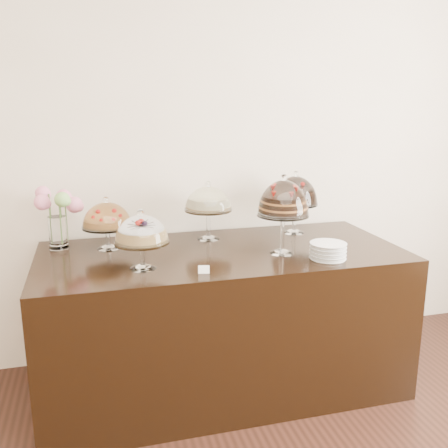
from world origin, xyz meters
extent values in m
cube|color=beige|center=(0.00, 3.00, 1.50)|extent=(5.00, 0.04, 3.00)
cube|color=black|center=(-0.11, 2.45, 0.45)|extent=(2.20, 1.00, 0.90)
cone|color=white|center=(-0.61, 2.24, 0.91)|extent=(0.15, 0.15, 0.02)
cylinder|color=white|center=(-0.61, 2.24, 0.98)|extent=(0.03, 0.03, 0.12)
cylinder|color=white|center=(-0.61, 2.24, 1.05)|extent=(0.30, 0.30, 0.01)
cylinder|color=tan|center=(-0.61, 2.24, 1.09)|extent=(0.23, 0.23, 0.06)
sphere|color=red|center=(-0.55, 2.26, 1.13)|extent=(0.02, 0.02, 0.02)
sphere|color=red|center=(-0.66, 2.28, 1.13)|extent=(0.02, 0.02, 0.02)
sphere|color=red|center=(-0.63, 2.18, 1.13)|extent=(0.02, 0.02, 0.02)
sphere|color=white|center=(-0.61, 2.24, 1.21)|extent=(0.04, 0.04, 0.04)
cone|color=white|center=(0.23, 2.31, 0.91)|extent=(0.15, 0.15, 0.02)
cylinder|color=white|center=(0.23, 2.31, 1.03)|extent=(0.03, 0.03, 0.21)
cylinder|color=white|center=(0.23, 2.31, 1.14)|extent=(0.31, 0.31, 0.01)
cylinder|color=black|center=(0.23, 2.31, 1.19)|extent=(0.22, 0.22, 0.10)
sphere|color=red|center=(0.28, 2.33, 1.25)|extent=(0.02, 0.02, 0.02)
sphere|color=red|center=(0.21, 2.37, 1.25)|extent=(0.02, 0.02, 0.02)
sphere|color=red|center=(0.17, 2.29, 1.25)|extent=(0.02, 0.02, 0.02)
sphere|color=red|center=(0.24, 2.25, 1.25)|extent=(0.02, 0.02, 0.02)
sphere|color=white|center=(0.23, 2.31, 1.36)|extent=(0.04, 0.04, 0.04)
cone|color=white|center=(-0.13, 2.73, 0.91)|extent=(0.15, 0.15, 0.02)
cylinder|color=white|center=(-0.13, 2.73, 1.01)|extent=(0.03, 0.03, 0.17)
cylinder|color=white|center=(-0.13, 2.73, 1.10)|extent=(0.31, 0.31, 0.01)
cylinder|color=#FFF5C5|center=(-0.13, 2.73, 1.14)|extent=(0.24, 0.24, 0.07)
sphere|color=white|center=(-0.13, 2.73, 1.27)|extent=(0.04, 0.04, 0.04)
cone|color=white|center=(0.48, 2.73, 0.91)|extent=(0.15, 0.15, 0.02)
cylinder|color=white|center=(0.48, 2.73, 1.01)|extent=(0.03, 0.03, 0.18)
cylinder|color=white|center=(0.48, 2.73, 1.11)|extent=(0.31, 0.31, 0.01)
cylinder|color=black|center=(0.48, 2.73, 1.15)|extent=(0.26, 0.26, 0.08)
sphere|color=red|center=(0.55, 2.75, 1.21)|extent=(0.02, 0.02, 0.02)
sphere|color=red|center=(0.43, 2.78, 1.21)|extent=(0.02, 0.02, 0.02)
sphere|color=red|center=(0.47, 2.66, 1.21)|extent=(0.02, 0.02, 0.02)
sphere|color=white|center=(0.48, 2.73, 1.31)|extent=(0.04, 0.04, 0.04)
cone|color=white|center=(-0.78, 2.68, 0.91)|extent=(0.15, 0.15, 0.02)
cylinder|color=white|center=(-0.78, 2.68, 0.98)|extent=(0.03, 0.03, 0.11)
cylinder|color=white|center=(-0.78, 2.68, 1.04)|extent=(0.31, 0.31, 0.01)
cylinder|color=#B77835|center=(-0.78, 2.68, 1.06)|extent=(0.26, 0.26, 0.04)
sphere|color=red|center=(-0.71, 2.70, 1.09)|extent=(0.02, 0.02, 0.02)
sphere|color=red|center=(-0.76, 2.75, 1.09)|extent=(0.02, 0.02, 0.02)
sphere|color=red|center=(-0.83, 2.73, 1.09)|extent=(0.02, 0.02, 0.02)
sphere|color=red|center=(-0.85, 2.66, 1.09)|extent=(0.02, 0.02, 0.02)
sphere|color=red|center=(-0.79, 2.61, 1.09)|extent=(0.02, 0.02, 0.02)
sphere|color=red|center=(-0.72, 2.63, 1.09)|extent=(0.02, 0.02, 0.02)
sphere|color=white|center=(-0.78, 2.68, 1.21)|extent=(0.04, 0.04, 0.04)
cylinder|color=white|center=(-1.07, 2.77, 1.00)|extent=(0.11, 0.11, 0.20)
cylinder|color=#476B2D|center=(-1.02, 2.78, 1.05)|extent=(0.01, 0.01, 0.22)
sphere|color=pink|center=(-0.97, 2.79, 1.16)|extent=(0.10, 0.10, 0.10)
cylinder|color=#476B2D|center=(-1.05, 2.81, 1.07)|extent=(0.01, 0.01, 0.26)
sphere|color=pink|center=(-1.03, 2.85, 1.20)|extent=(0.10, 0.10, 0.10)
cylinder|color=#476B2D|center=(-1.11, 2.80, 1.09)|extent=(0.01, 0.01, 0.30)
sphere|color=pink|center=(-1.15, 2.84, 1.24)|extent=(0.09, 0.09, 0.09)
cylinder|color=#476B2D|center=(-1.11, 2.73, 1.07)|extent=(0.01, 0.01, 0.27)
sphere|color=pink|center=(-1.14, 2.70, 1.21)|extent=(0.09, 0.09, 0.09)
cylinder|color=#476B2D|center=(-1.05, 2.71, 1.08)|extent=(0.01, 0.01, 0.29)
sphere|color=#7AAB52|center=(-1.03, 2.65, 1.23)|extent=(0.09, 0.09, 0.09)
cylinder|color=silver|center=(0.44, 2.13, 0.90)|extent=(0.20, 0.20, 0.01)
cylinder|color=silver|center=(0.44, 2.13, 0.92)|extent=(0.19, 0.19, 0.01)
cylinder|color=silver|center=(0.44, 2.13, 0.93)|extent=(0.20, 0.20, 0.01)
cylinder|color=silver|center=(0.44, 2.13, 0.94)|extent=(0.19, 0.19, 0.01)
cylinder|color=silver|center=(0.44, 2.13, 0.95)|extent=(0.20, 0.20, 0.01)
cylinder|color=silver|center=(0.44, 2.13, 0.96)|extent=(0.19, 0.19, 0.01)
cylinder|color=silver|center=(0.44, 2.13, 0.97)|extent=(0.20, 0.20, 0.01)
cylinder|color=silver|center=(0.44, 2.13, 0.98)|extent=(0.19, 0.19, 0.01)
cylinder|color=silver|center=(0.44, 2.13, 0.99)|extent=(0.20, 0.20, 0.01)
cube|color=white|center=(-0.31, 2.08, 0.92)|extent=(0.06, 0.03, 0.04)
camera|label=1|loc=(-0.85, -0.37, 1.79)|focal=40.00mm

